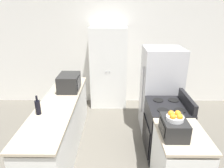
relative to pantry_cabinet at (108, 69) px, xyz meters
The scene contains 10 objects.
wall_back 0.44m from the pantry_cabinet, 70.38° to the left, with size 7.00×0.06×2.60m.
counter_left 1.95m from the pantry_cabinet, 114.93° to the right, with size 0.60×2.51×0.90m.
counter_right 2.81m from the pantry_cabinet, 69.00° to the right, with size 0.60×0.76×0.90m.
pantry_cabinet is the anchor object (origin of this frame).
stove 2.13m from the pantry_cabinet, 60.73° to the right, with size 0.66×0.75×1.06m.
refrigerator 1.48m from the pantry_cabinet, 45.10° to the right, with size 0.74×0.68×1.68m.
microwave 1.37m from the pantry_cabinet, 120.80° to the right, with size 0.38×0.48×0.31m.
wine_bottle 2.31m from the pantry_cabinet, 114.89° to the right, with size 0.08×0.08×0.29m.
toaster_oven 2.74m from the pantry_cabinet, 71.75° to the right, with size 0.29×0.38×0.22m.
fruit_bowl 2.76m from the pantry_cabinet, 71.97° to the right, with size 0.20×0.20×0.10m.
Camera 1 is at (0.03, -1.61, 2.37)m, focal length 32.00 mm.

